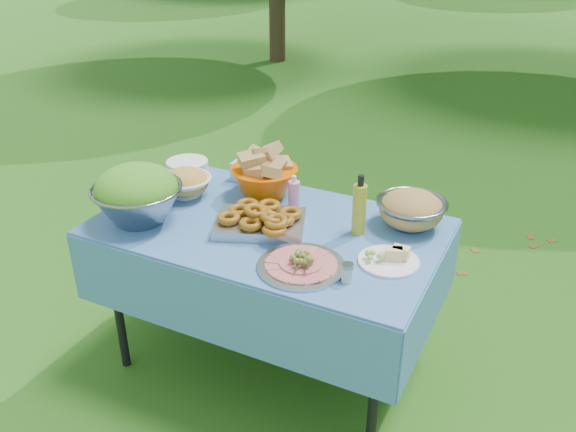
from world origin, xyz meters
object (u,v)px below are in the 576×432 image
object	(u,v)px
charcuterie_platter	(301,259)
oil_bottle	(359,205)
picnic_table	(269,298)
bread_bowl	(264,175)
plate_stack	(188,169)
pasta_bowl_steel	(411,209)
salad_bowl	(137,194)

from	to	relation	value
charcuterie_platter	oil_bottle	distance (m)	0.38
picnic_table	bread_bowl	world-z (taller)	bread_bowl
charcuterie_platter	picnic_table	bearing A→B (deg)	138.51
plate_stack	pasta_bowl_steel	size ratio (longest dim) A/B	0.70
charcuterie_platter	oil_bottle	world-z (taller)	oil_bottle
salad_bowl	bread_bowl	bearing A→B (deg)	51.90
pasta_bowl_steel	charcuterie_platter	world-z (taller)	pasta_bowl_steel
bread_bowl	charcuterie_platter	size ratio (longest dim) A/B	0.93
pasta_bowl_steel	oil_bottle	xyz separation A→B (m)	(-0.18, -0.16, 0.05)
bread_bowl	pasta_bowl_steel	size ratio (longest dim) A/B	1.06
bread_bowl	charcuterie_platter	xyz separation A→B (m)	(0.43, -0.50, -0.07)
salad_bowl	plate_stack	world-z (taller)	salad_bowl
picnic_table	pasta_bowl_steel	bearing A→B (deg)	26.57
salad_bowl	pasta_bowl_steel	world-z (taller)	salad_bowl
oil_bottle	bread_bowl	bearing A→B (deg)	164.28
bread_bowl	charcuterie_platter	bearing A→B (deg)	-49.44
plate_stack	pasta_bowl_steel	bearing A→B (deg)	-0.22
salad_bowl	charcuterie_platter	xyz separation A→B (m)	(0.79, -0.03, -0.09)
bread_bowl	pasta_bowl_steel	world-z (taller)	bread_bowl
plate_stack	charcuterie_platter	bearing A→B (deg)	-30.51
pasta_bowl_steel	salad_bowl	bearing A→B (deg)	-155.80
picnic_table	oil_bottle	bearing A→B (deg)	16.93
salad_bowl	charcuterie_platter	distance (m)	0.80
plate_stack	pasta_bowl_steel	world-z (taller)	pasta_bowl_steel
salad_bowl	pasta_bowl_steel	xyz separation A→B (m)	(1.06, 0.48, -0.05)
plate_stack	salad_bowl	bearing A→B (deg)	-80.33
plate_stack	bread_bowl	size ratio (longest dim) A/B	0.66
bread_bowl	pasta_bowl_steel	distance (m)	0.70
picnic_table	oil_bottle	distance (m)	0.64
plate_stack	oil_bottle	bearing A→B (deg)	-9.61
picnic_table	bread_bowl	xyz separation A→B (m)	(-0.16, 0.26, 0.49)
plate_stack	oil_bottle	distance (m)	0.99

